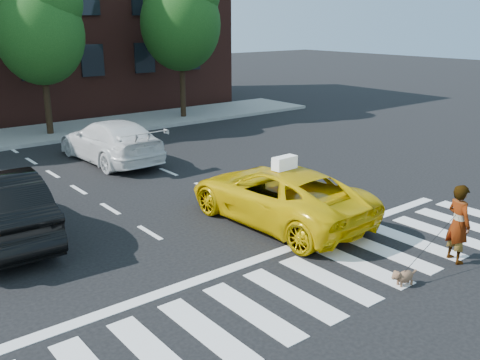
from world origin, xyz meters
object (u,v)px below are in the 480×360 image
(tree_mid, at_px, (40,23))
(woman, at_px, (458,224))
(taxi, at_px, (278,195))
(white_suv, at_px, (110,141))
(tree_right, at_px, (181,14))
(dog, at_px, (403,277))

(tree_mid, height_order, woman, tree_mid)
(taxi, height_order, white_suv, white_suv)
(tree_right, xyz_separation_m, woman, (-4.75, -18.10, -4.40))
(tree_mid, xyz_separation_m, woman, (2.25, -18.10, -3.99))
(tree_right, xyz_separation_m, white_suv, (-6.79, -5.61, -4.51))
(tree_mid, xyz_separation_m, taxi, (0.87, -13.96, -4.13))
(tree_right, height_order, woman, tree_right)
(taxi, height_order, woman, woman)
(tree_mid, xyz_separation_m, dog, (0.41, -18.08, -4.66))
(taxi, distance_m, dog, 4.18)
(taxi, distance_m, woman, 4.37)
(tree_mid, bearing_deg, white_suv, -87.91)
(taxi, bearing_deg, woman, 106.15)
(tree_mid, height_order, tree_right, tree_right)
(white_suv, bearing_deg, taxi, 92.98)
(tree_mid, relative_size, woman, 4.12)
(tree_mid, height_order, dog, tree_mid)
(taxi, bearing_deg, tree_right, -116.03)
(white_suv, relative_size, woman, 3.03)
(tree_mid, xyz_separation_m, white_suv, (0.21, -5.61, -4.09))
(taxi, height_order, dog, taxi)
(taxi, relative_size, woman, 3.02)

